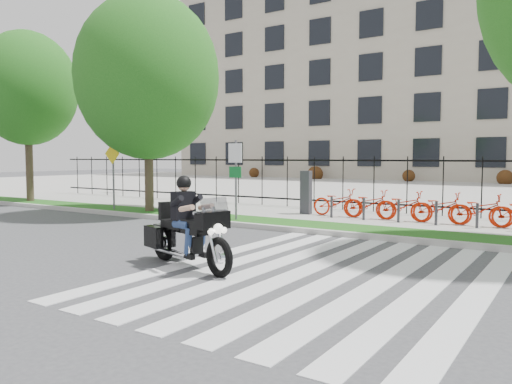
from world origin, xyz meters
The scene contains 15 objects.
ground centered at (0.00, 0.00, 0.00)m, with size 120.00×120.00×0.00m, color #3E3E41.
curb centered at (0.00, 4.10, 0.07)m, with size 60.00×0.20×0.15m, color #ADAAA3.
grass_verge centered at (0.00, 4.95, 0.07)m, with size 60.00×1.50×0.15m, color #1C5415.
sidewalk centered at (0.00, 7.45, 0.07)m, with size 60.00×3.50×0.15m, color #A3A199.
plaza centered at (0.00, 25.00, 0.05)m, with size 80.00×34.00×0.10m, color #A3A199.
crosswalk_stripes centered at (4.83, 0.00, 0.01)m, with size 5.70×8.00×0.01m, color silver, non-canonical shape.
iron_fence centered at (0.00, 9.20, 1.15)m, with size 30.00×0.06×2.00m, color black, non-canonical shape.
office_building centered at (0.00, 44.92, 9.97)m, with size 60.00×21.90×20.15m.
lamp_post_left centered at (-12.00, 12.00, 3.21)m, with size 1.06×0.70×4.25m.
street_tree_0 centered at (-12.10, 4.95, 5.16)m, with size 4.40×4.40×7.55m.
street_tree_1 centered at (-4.60, 4.95, 5.01)m, with size 5.20×5.20×7.86m.
bike_share_station centered at (5.12, 7.20, 0.62)m, with size 8.87×0.85×1.50m.
sign_pole_regulatory centered at (-0.42, 4.58, 1.74)m, with size 0.50×0.09×2.50m.
sign_pole_warning centered at (-6.12, 4.58, 1.74)m, with size 0.78×0.09×2.49m.
motorcycle_rider centered at (2.45, -0.95, 0.71)m, with size 2.67×1.28×2.13m.
Camera 1 is at (8.74, -8.14, 2.12)m, focal length 35.00 mm.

